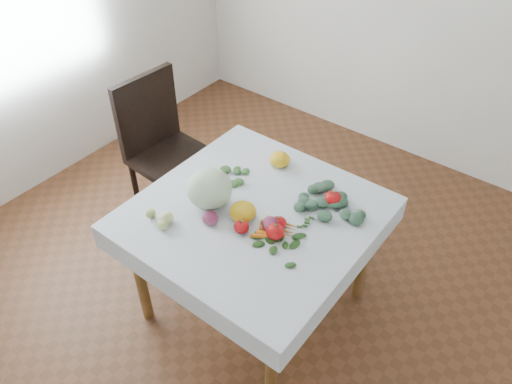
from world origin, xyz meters
TOP-DOWN VIEW (x-y plane):
  - ground at (0.00, 0.00)m, footprint 4.00×4.00m
  - table at (0.00, 0.00)m, footprint 1.00×1.00m
  - tablecloth at (0.00, 0.00)m, footprint 1.12×1.12m
  - chair at (-1.00, 0.30)m, footprint 0.49×0.49m
  - cabbage at (-0.21, -0.09)m, footprint 0.27×0.27m
  - tomato_a at (0.16, -0.02)m, footprint 0.09×0.09m
  - tomato_b at (0.28, 0.28)m, footprint 0.12×0.12m
  - tomato_c at (0.19, -0.08)m, footprint 0.11×0.11m
  - tomato_d at (0.04, -0.15)m, footprint 0.08×0.08m
  - heirloom_back at (-0.12, 0.38)m, footprint 0.15×0.15m
  - heirloom_front at (-0.01, -0.07)m, footprint 0.17×0.17m
  - onion_a at (0.14, -0.05)m, footprint 0.09×0.09m
  - onion_b at (-0.12, -0.19)m, footprint 0.10×0.10m
  - tomatillo_cluster at (-0.30, -0.31)m, footprint 0.13×0.12m
  - carrot_bunch at (0.18, -0.05)m, footprint 0.18×0.21m
  - kale_bunch at (0.30, 0.24)m, footprint 0.33×0.30m
  - basil_bunch at (0.24, -0.10)m, footprint 0.27×0.22m
  - dill_bunch at (-0.30, 0.14)m, footprint 0.22×0.17m

SIDE VIEW (x-z plane):
  - ground at x=0.00m, z-range 0.00..0.00m
  - chair at x=-1.00m, z-range 0.07..1.09m
  - table at x=0.00m, z-range 0.28..1.03m
  - tablecloth at x=0.00m, z-range 0.75..0.76m
  - basil_bunch at x=0.24m, z-range 0.76..0.77m
  - dill_bunch at x=-0.30m, z-range 0.76..0.78m
  - carrot_bunch at x=0.18m, z-range 0.76..0.78m
  - kale_bunch at x=0.30m, z-range 0.76..0.80m
  - tomatillo_cluster at x=-0.30m, z-range 0.76..0.81m
  - tomato_d at x=0.04m, z-range 0.76..0.82m
  - onion_b at x=-0.12m, z-range 0.76..0.82m
  - tomato_a at x=0.16m, z-range 0.76..0.82m
  - onion_a at x=0.14m, z-range 0.76..0.83m
  - tomato_b at x=0.28m, z-range 0.76..0.83m
  - tomato_c at x=0.19m, z-range 0.76..0.83m
  - heirloom_back at x=-0.12m, z-range 0.76..0.84m
  - heirloom_front at x=-0.01m, z-range 0.76..0.85m
  - cabbage at x=-0.21m, z-range 0.76..0.96m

